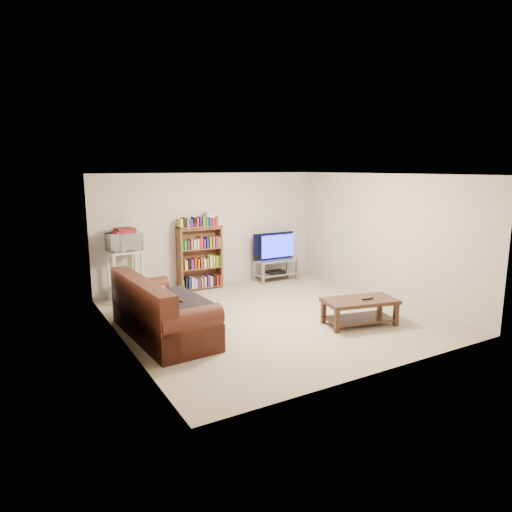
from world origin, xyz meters
TOP-DOWN VIEW (x-y plane):
  - floor at (0.00, 0.00)m, footprint 5.00×5.00m
  - ceiling at (0.00, 0.00)m, footprint 5.00×5.00m
  - wall_back at (0.00, 2.50)m, footprint 5.00×0.00m
  - wall_front at (0.00, -2.50)m, footprint 5.00×0.00m
  - wall_left at (-2.50, 0.00)m, footprint 0.00×5.00m
  - wall_right at (2.50, 0.00)m, footprint 0.00×5.00m
  - sofa at (-1.99, 0.06)m, footprint 1.05×2.19m
  - blanket at (-1.80, -0.08)m, footprint 0.97×1.18m
  - cat at (-1.81, 0.12)m, footprint 0.27×0.60m
  - coffee_table at (1.00, -1.04)m, footprint 1.27×0.83m
  - remote at (1.10, -1.12)m, footprint 0.20×0.07m
  - tv_stand at (1.41, 2.14)m, footprint 0.97×0.44m
  - television at (1.41, 2.14)m, footprint 1.04×0.15m
  - dvd_player at (1.41, 2.14)m, footprint 0.39×0.27m
  - bookshelf at (-0.35, 2.30)m, footprint 0.93×0.31m
  - shelf_clutter at (-0.25, 2.31)m, footprint 0.68×0.21m
  - microwave_stand at (-1.92, 2.18)m, footprint 0.65×0.49m
  - microwave at (-1.92, 2.18)m, footprint 0.63×0.46m
  - game_boxes at (-1.92, 2.18)m, footprint 0.38×0.34m

SIDE VIEW (x-z plane):
  - floor at x=0.00m, z-range 0.00..0.00m
  - dvd_player at x=1.41m, z-range 0.16..0.22m
  - coffee_table at x=1.00m, z-range 0.08..0.51m
  - sofa at x=-1.99m, z-range -0.14..0.78m
  - tv_stand at x=1.41m, z-range 0.09..0.57m
  - remote at x=1.10m, z-range 0.43..0.45m
  - blanket at x=-1.80m, z-range 0.45..0.63m
  - cat at x=-1.81m, z-range 0.51..0.69m
  - microwave_stand at x=-1.92m, z-range 0.14..1.12m
  - bookshelf at x=-0.35m, z-range 0.02..1.35m
  - television at x=1.41m, z-range 0.48..1.08m
  - microwave at x=-1.92m, z-range 0.98..1.31m
  - wall_back at x=0.00m, z-range -1.30..3.70m
  - wall_front at x=0.00m, z-range -1.30..3.70m
  - wall_left at x=-2.50m, z-range -1.30..3.70m
  - wall_right at x=2.50m, z-range -1.30..3.70m
  - game_boxes at x=-1.92m, z-range 1.31..1.36m
  - shelf_clutter at x=-0.25m, z-range 1.29..1.57m
  - ceiling at x=0.00m, z-range 2.40..2.40m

